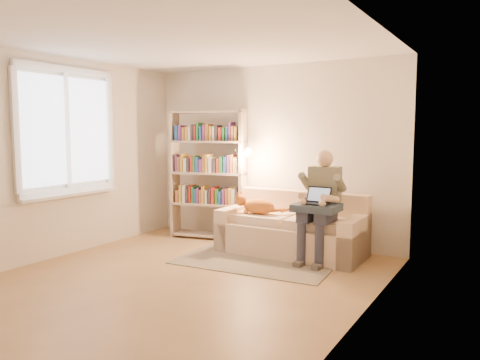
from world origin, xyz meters
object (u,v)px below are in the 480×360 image
Objects in this scene: person at (321,199)px; sofa at (292,232)px; laptop at (316,199)px; bookshelf at (208,168)px; cat at (258,206)px.

sofa is at bearing 161.70° from person.
person is 4.66× the size of laptop.
bookshelf is (-1.93, 0.31, 0.30)m from person.
person is at bearing -21.01° from bookshelf.
person reaches higher than cat.
bookshelf reaches higher than laptop.
bookshelf is at bearing 167.07° from laptop.
person reaches higher than laptop.
sofa is 0.68m from person.
sofa reaches higher than cat.
person is 0.93m from cat.
cat is at bearing 178.40° from person.
person is 0.71× the size of bookshelf.
cat is at bearing 170.60° from laptop.
bookshelf is at bearing 173.57° from sofa.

